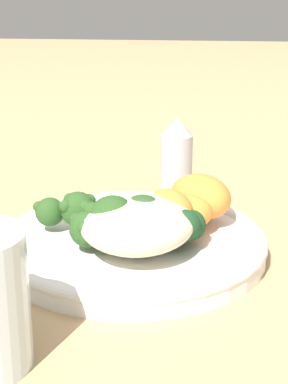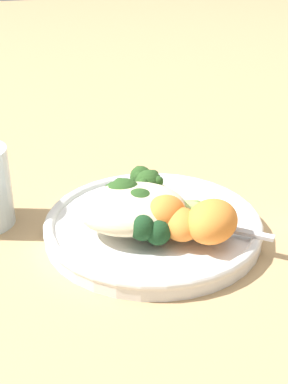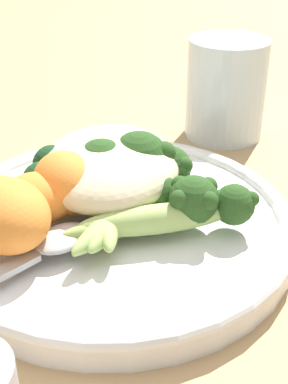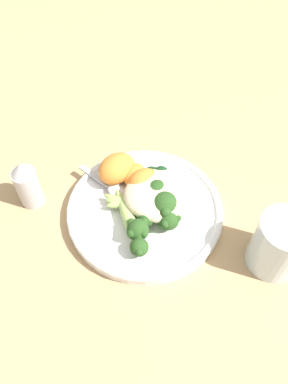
{
  "view_description": "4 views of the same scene",
  "coord_description": "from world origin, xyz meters",
  "views": [
    {
      "loc": [
        -0.52,
        -0.09,
        0.24
      ],
      "look_at": [
        0.02,
        -0.03,
        0.06
      ],
      "focal_mm": 60.0,
      "sensor_mm": 36.0,
      "label": 1
    },
    {
      "loc": [
        -0.14,
        -0.51,
        0.32
      ],
      "look_at": [
        0.0,
        -0.01,
        0.05
      ],
      "focal_mm": 50.0,
      "sensor_mm": 36.0,
      "label": 2
    },
    {
      "loc": [
        0.31,
        0.03,
        0.21
      ],
      "look_at": [
        0.0,
        -0.0,
        0.03
      ],
      "focal_mm": 50.0,
      "sensor_mm": 36.0,
      "label": 3
    },
    {
      "loc": [
        0.01,
        0.31,
        0.5
      ],
      "look_at": [
        0.01,
        -0.03,
        0.04
      ],
      "focal_mm": 35.0,
      "sensor_mm": 36.0,
      "label": 4
    }
  ],
  "objects": [
    {
      "name": "sweet_potato_chunk_1",
      "position": [
        0.01,
        -0.05,
        0.04
      ],
      "size": [
        0.07,
        0.06,
        0.04
      ],
      "primitive_type": "ellipsoid",
      "rotation": [
        0.0,
        0.0,
        3.74
      ],
      "color": "orange",
      "rests_on": "plate"
    },
    {
      "name": "broccoli_stalk_4",
      "position": [
        -0.0,
        0.01,
        0.03
      ],
      "size": [
        0.11,
        0.07,
        0.03
      ],
      "rotation": [
        0.0,
        0.0,
        2.62
      ],
      "color": "#9EBC66",
      "rests_on": "plate"
    },
    {
      "name": "broccoli_stalk_2",
      "position": [
        0.02,
        0.0,
        0.03
      ],
      "size": [
        0.07,
        0.06,
        0.03
      ],
      "rotation": [
        0.0,
        0.0,
        2.43
      ],
      "color": "#9EBC66",
      "rests_on": "plate"
    },
    {
      "name": "broccoli_stalk_6",
      "position": [
        -0.0,
        -0.03,
        0.04
      ],
      "size": [
        0.1,
        0.05,
        0.04
      ],
      "rotation": [
        0.0,
        0.0,
        3.34
      ],
      "color": "#9EBC66",
      "rests_on": "plate"
    },
    {
      "name": "sweet_potato_chunk_0",
      "position": [
        0.03,
        -0.07,
        0.04
      ],
      "size": [
        0.04,
        0.05,
        0.03
      ],
      "primitive_type": "ellipsoid",
      "rotation": [
        0.0,
        0.0,
        1.56
      ],
      "color": "orange",
      "rests_on": "plate"
    },
    {
      "name": "broccoli_stalk_0",
      "position": [
        0.03,
        0.03,
        0.03
      ],
      "size": [
        0.05,
        0.12,
        0.03
      ],
      "rotation": [
        0.0,
        0.0,
        1.88
      ],
      "color": "#9EBC66",
      "rests_on": "plate"
    },
    {
      "name": "plate",
      "position": [
        0.01,
        -0.02,
        0.01
      ],
      "size": [
        0.24,
        0.24,
        0.02
      ],
      "color": "white",
      "rests_on": "ground_plane"
    },
    {
      "name": "ground_plane",
      "position": [
        0.0,
        0.0,
        0.0
      ],
      "size": [
        4.0,
        4.0,
        0.0
      ],
      "primitive_type": "plane",
      "color": "tan"
    },
    {
      "name": "quinoa_mound",
      "position": [
        -0.01,
        -0.03,
        0.04
      ],
      "size": [
        0.12,
        0.1,
        0.04
      ],
      "primitive_type": "ellipsoid",
      "color": "beige",
      "rests_on": "plate"
    },
    {
      "name": "broccoli_stalk_1",
      "position": [
        0.03,
        0.02,
        0.04
      ],
      "size": [
        0.06,
        0.1,
        0.03
      ],
      "rotation": [
        0.0,
        0.0,
        1.98
      ],
      "color": "#9EBC66",
      "rests_on": "plate"
    },
    {
      "name": "kale_tuft",
      "position": [
        -0.01,
        -0.06,
        0.04
      ],
      "size": [
        0.05,
        0.05,
        0.03
      ],
      "color": "#193D1E",
      "rests_on": "plate"
    },
    {
      "name": "broccoli_stalk_3",
      "position": [
        -0.0,
        0.0,
        0.03
      ],
      "size": [
        0.12,
        0.07,
        0.03
      ],
      "rotation": [
        0.0,
        0.0,
        2.66
      ],
      "color": "#9EBC66",
      "rests_on": "plate"
    },
    {
      "name": "broccoli_stalk_5",
      "position": [
        -0.01,
        -0.01,
        0.04
      ],
      "size": [
        0.11,
        0.05,
        0.04
      ],
      "rotation": [
        0.0,
        0.0,
        2.92
      ],
      "color": "#9EBC66",
      "rests_on": "plate"
    },
    {
      "name": "sweet_potato_chunk_2",
      "position": [
        0.06,
        -0.08,
        0.04
      ],
      "size": [
        0.08,
        0.08,
        0.04
      ],
      "primitive_type": "ellipsoid",
      "rotation": [
        0.0,
        0.0,
        3.93
      ],
      "color": "orange",
      "rests_on": "plate"
    },
    {
      "name": "spoon",
      "position": [
        0.06,
        -0.05,
        0.03
      ],
      "size": [
        0.09,
        0.08,
        0.01
      ],
      "rotation": [
        0.0,
        0.0,
        5.59
      ],
      "color": "#B7B7BC",
      "rests_on": "plate"
    },
    {
      "name": "broccoli_stalk_7",
      "position": [
        -0.01,
        -0.03,
        0.04
      ],
      "size": [
        0.11,
        0.04,
        0.03
      ],
      "rotation": [
        0.0,
        0.0,
        3.34
      ],
      "color": "#9EBC66",
      "rests_on": "plate"
    }
  ]
}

